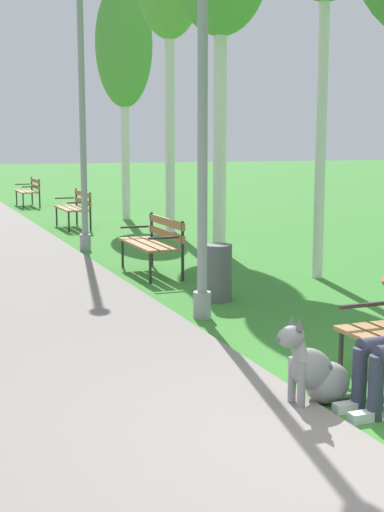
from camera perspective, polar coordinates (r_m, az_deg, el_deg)
name	(u,v)px	position (r m, az deg, el deg)	size (l,w,h in m)	color
park_bench_mid	(155,240)	(10.71, -2.96, 1.30)	(0.55, 1.50, 0.85)	olive
park_bench_far	(75,205)	(16.63, -9.20, 3.97)	(0.55, 1.50, 0.85)	olive
park_bench_furthest	(29,189)	(22.44, -12.70, 5.16)	(0.55, 1.50, 0.85)	olive
dog_grey	(316,372)	(5.51, 9.79, -9.00)	(0.83, 0.31, 0.71)	gray
lamp_post_near	(203,117)	(7.87, 0.84, 10.90)	(0.24, 0.24, 4.27)	gray
lamp_post_mid	(82,114)	(13.02, -8.64, 11.00)	(0.24, 0.24, 4.68)	gray
birch_tree_sixth	(124,47)	(18.41, -5.39, 16.12)	(1.41, 1.30, 5.82)	silver
litter_bin	(217,273)	(8.92, 2.01, -1.32)	(0.36, 0.36, 0.70)	#515156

